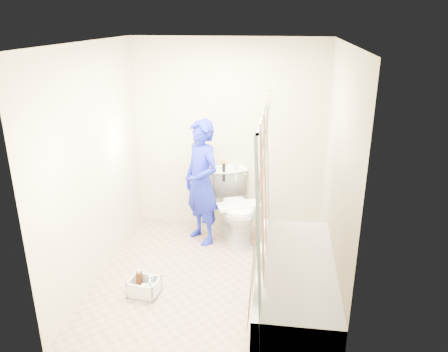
# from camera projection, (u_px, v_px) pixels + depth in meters

# --- Properties ---
(floor) EXTENTS (2.60, 2.60, 0.00)m
(floor) POSITION_uv_depth(u_px,v_px,m) (212.00, 277.00, 4.65)
(floor) COLOR gray
(floor) RESTS_ON ground
(ceiling) EXTENTS (2.40, 2.60, 0.02)m
(ceiling) POSITION_uv_depth(u_px,v_px,m) (210.00, 43.00, 3.82)
(ceiling) COLOR silver
(ceiling) RESTS_ON wall_back
(wall_back) EXTENTS (2.40, 0.02, 2.40)m
(wall_back) POSITION_uv_depth(u_px,v_px,m) (228.00, 137.00, 5.45)
(wall_back) COLOR #C0B893
(wall_back) RESTS_ON ground
(wall_front) EXTENTS (2.40, 0.02, 2.40)m
(wall_front) POSITION_uv_depth(u_px,v_px,m) (180.00, 233.00, 3.03)
(wall_front) COLOR #C0B893
(wall_front) RESTS_ON ground
(wall_left) EXTENTS (0.02, 2.60, 2.40)m
(wall_left) POSITION_uv_depth(u_px,v_px,m) (94.00, 166.00, 4.39)
(wall_left) COLOR #C0B893
(wall_left) RESTS_ON ground
(wall_right) EXTENTS (0.02, 2.60, 2.40)m
(wall_right) POSITION_uv_depth(u_px,v_px,m) (338.00, 177.00, 4.08)
(wall_right) COLOR #C0B893
(wall_right) RESTS_ON ground
(bathtub) EXTENTS (0.70, 1.75, 0.50)m
(bathtub) POSITION_uv_depth(u_px,v_px,m) (295.00, 285.00, 4.06)
(bathtub) COLOR silver
(bathtub) RESTS_ON ground
(curtain_rod) EXTENTS (0.02, 1.90, 0.02)m
(curtain_rod) POSITION_uv_depth(u_px,v_px,m) (265.00, 104.00, 3.52)
(curtain_rod) COLOR silver
(curtain_rod) RESTS_ON wall_back
(shower_curtain) EXTENTS (0.06, 1.75, 1.80)m
(shower_curtain) POSITION_uv_depth(u_px,v_px,m) (262.00, 209.00, 3.84)
(shower_curtain) COLOR silver
(shower_curtain) RESTS_ON curtain_rod
(toilet) EXTENTS (0.76, 0.94, 0.84)m
(toilet) POSITION_uv_depth(u_px,v_px,m) (236.00, 207.00, 5.35)
(toilet) COLOR silver
(toilet) RESTS_ON ground
(tank_lid) EXTENTS (0.56, 0.41, 0.04)m
(tank_lid) POSITION_uv_depth(u_px,v_px,m) (239.00, 206.00, 5.20)
(tank_lid) COLOR white
(tank_lid) RESTS_ON toilet
(tank_internals) EXTENTS (0.19, 0.11, 0.27)m
(tank_internals) POSITION_uv_depth(u_px,v_px,m) (227.00, 170.00, 5.40)
(tank_internals) COLOR black
(tank_internals) RESTS_ON toilet
(plumber) EXTENTS (0.65, 0.65, 1.52)m
(plumber) POSITION_uv_depth(u_px,v_px,m) (202.00, 183.00, 5.17)
(plumber) COLOR #103DA7
(plumber) RESTS_ON ground
(cleaning_caddy) EXTENTS (0.32, 0.27, 0.22)m
(cleaning_caddy) POSITION_uv_depth(u_px,v_px,m) (145.00, 288.00, 4.33)
(cleaning_caddy) COLOR silver
(cleaning_caddy) RESTS_ON ground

